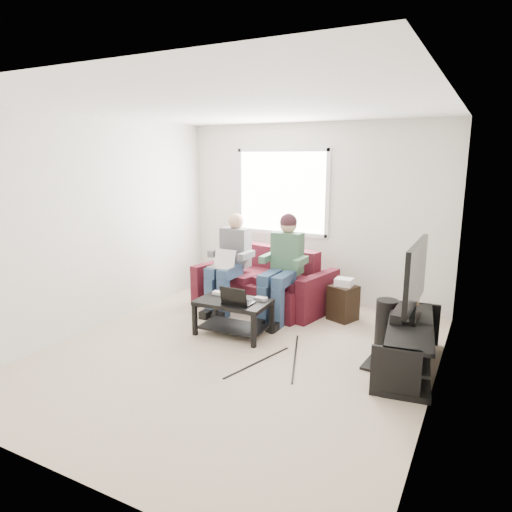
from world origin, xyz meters
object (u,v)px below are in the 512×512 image
at_px(tv_stand, 409,347).
at_px(tv, 415,276).
at_px(subwoofer, 386,323).
at_px(sofa, 265,286).
at_px(end_table, 343,301).
at_px(coffee_table, 233,309).

relative_size(tv_stand, tv, 1.37).
relative_size(tv, subwoofer, 1.99).
xyz_separation_m(sofa, end_table, (1.15, -0.00, -0.06)).
height_order(tv_stand, subwoofer, subwoofer).
height_order(sofa, tv, tv).
bearing_deg(tv_stand, tv, 91.47).
relative_size(sofa, subwoofer, 3.54).
height_order(sofa, end_table, sofa).
relative_size(sofa, end_table, 3.46).
bearing_deg(subwoofer, sofa, 161.20).
xyz_separation_m(coffee_table, tv, (2.04, 0.17, 0.62)).
distance_m(sofa, tv_stand, 2.40).
bearing_deg(coffee_table, subwoofer, 15.97).
bearing_deg(tv_stand, coffee_table, -178.15).
xyz_separation_m(tv_stand, subwoofer, (-0.32, 0.43, 0.06)).
bearing_deg(tv_stand, end_table, 133.97).
distance_m(tv_stand, tv, 0.73).
bearing_deg(tv, coffee_table, -175.34).
height_order(sofa, tv_stand, sofa).
relative_size(sofa, coffee_table, 2.22).
height_order(tv_stand, tv, tv).
xyz_separation_m(coffee_table, tv_stand, (2.04, 0.07, -0.10)).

